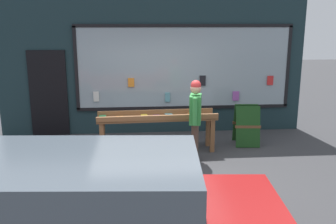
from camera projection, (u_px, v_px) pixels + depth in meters
The scene contains 7 objects.
ground_plane at pixel (160, 166), 7.35m from camera, with size 40.00×40.00×0.00m, color #38383A.
shopfront_facade at pixel (154, 62), 9.25m from camera, with size 7.54×0.29×3.59m.
display_table_main at pixel (157, 120), 8.04m from camera, with size 2.57×0.68×0.86m.
person_browsing at pixel (195, 115), 7.41m from camera, with size 0.30×0.65×1.65m.
small_dog at pixel (177, 151), 7.31m from camera, with size 0.37×0.52×0.44m.
sandwich_board_sign at pixel (246, 125), 8.54m from camera, with size 0.61×0.62×0.92m.
parked_car at pixel (85, 217), 3.96m from camera, with size 4.39×2.20×1.41m.
Camera 1 is at (-0.42, -6.89, 2.76)m, focal length 40.00 mm.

